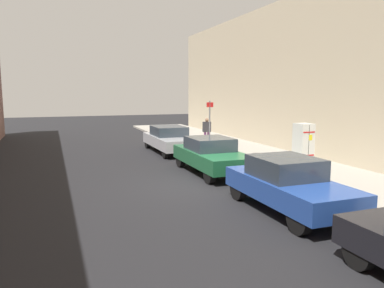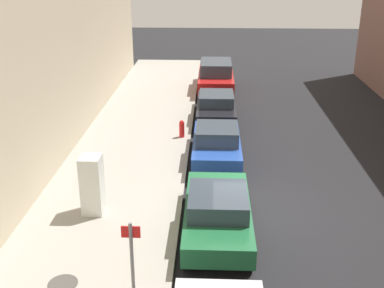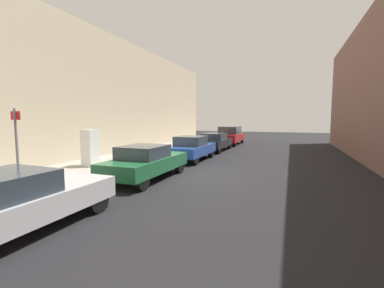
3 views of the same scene
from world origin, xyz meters
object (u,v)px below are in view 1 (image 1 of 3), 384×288
at_px(street_sign_post, 210,123).
at_px(parked_hatchback_blue, 288,184).
at_px(parked_sedan_silver, 170,139).
at_px(discarded_refrigerator, 303,145).
at_px(parked_sedan_green, 211,155).
at_px(pedestrian_walking_far, 207,130).

relative_size(street_sign_post, parked_hatchback_blue, 0.63).
distance_m(street_sign_post, parked_hatchback_blue, 9.45).
bearing_deg(street_sign_post, parked_sedan_silver, -41.83).
relative_size(discarded_refrigerator, parked_sedan_green, 0.41).
relative_size(parked_sedan_green, parked_hatchback_blue, 1.05).
distance_m(pedestrian_walking_far, parked_sedan_green, 6.83).
distance_m(parked_sedan_green, parked_hatchback_blue, 5.18).
distance_m(discarded_refrigerator, parked_sedan_silver, 7.47).
bearing_deg(parked_hatchback_blue, street_sign_post, -100.25).
bearing_deg(parked_sedan_green, discarded_refrigerator, 166.26).
xyz_separation_m(discarded_refrigerator, parked_hatchback_blue, (3.69, 4.28, -0.29)).
bearing_deg(parked_sedan_silver, discarded_refrigerator, 119.67).
height_order(street_sign_post, parked_sedan_green, street_sign_post).
height_order(parked_sedan_silver, parked_hatchback_blue, parked_hatchback_blue).
height_order(street_sign_post, parked_hatchback_blue, street_sign_post).
distance_m(parked_sedan_silver, parked_hatchback_blue, 10.76).
height_order(parked_sedan_green, parked_hatchback_blue, parked_hatchback_blue).
relative_size(discarded_refrigerator, pedestrian_walking_far, 1.14).
height_order(pedestrian_walking_far, parked_sedan_silver, pedestrian_walking_far).
bearing_deg(parked_hatchback_blue, discarded_refrigerator, -130.81).
bearing_deg(pedestrian_walking_far, parked_hatchback_blue, 27.33).
bearing_deg(parked_hatchback_blue, pedestrian_walking_far, -102.11).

